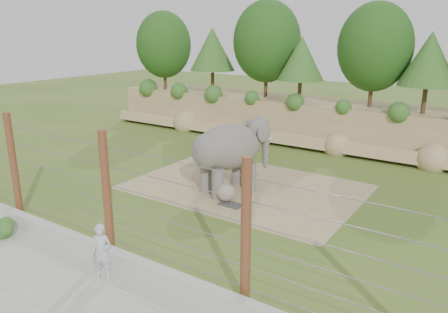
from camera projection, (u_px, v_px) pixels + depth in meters
The scene contains 11 objects.
ground at pixel (196, 206), 17.57m from camera, with size 90.00×90.00×0.00m, color #456322.
back_embankment at pixel (331, 79), 26.25m from camera, with size 30.00×5.52×8.77m.
dirt_patch at pixel (245, 187), 19.70m from camera, with size 10.00×7.00×0.02m, color #938555.
drain_grate at pixel (231, 205), 17.64m from camera, with size 1.00×0.60×0.03m, color #262628.
elephant at pixel (228, 157), 18.75m from camera, with size 1.65×3.86×3.12m, color #5E5854, non-canonical shape.
stone_ball at pixel (226, 192), 17.95m from camera, with size 0.75×0.75×0.75m, color gray.
retaining_wall at pixel (99, 251), 13.52m from camera, with size 26.00×0.35×0.50m, color #A9A79D.
walkway at pixel (42, 289), 11.99m from camera, with size 26.00×4.00×0.01m, color #A9A79D.
barrier_fence at pixel (107, 193), 13.42m from camera, with size 20.26×0.26×4.00m.
walkway_shrub at pixel (4, 227), 14.91m from camera, with size 0.66×0.66×0.66m, color #2E5C24.
zookeeper at pixel (101, 252), 12.26m from camera, with size 0.60×0.40×1.65m, color #ADB2B7.
Camera 1 is at (9.99, -12.93, 6.87)m, focal length 35.00 mm.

